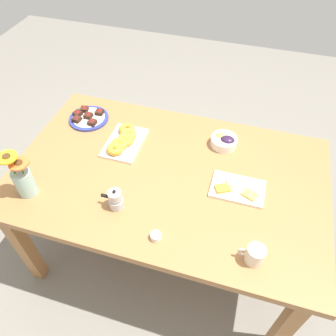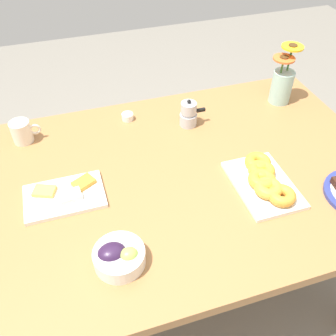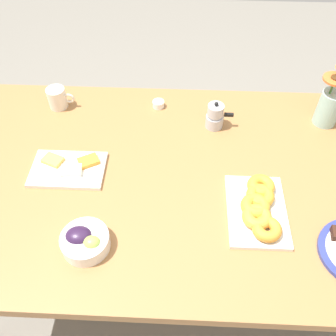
# 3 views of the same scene
# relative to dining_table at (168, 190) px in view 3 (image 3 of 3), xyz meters

# --- Properties ---
(ground_plane) EXTENTS (6.00, 6.00, 0.00)m
(ground_plane) POSITION_rel_dining_table_xyz_m (0.00, 0.00, -0.65)
(ground_plane) COLOR slate
(dining_table) EXTENTS (1.60, 1.00, 0.74)m
(dining_table) POSITION_rel_dining_table_xyz_m (0.00, 0.00, 0.00)
(dining_table) COLOR #9E6B3D
(dining_table) RESTS_ON ground_plane
(coffee_mug) EXTENTS (0.11, 0.08, 0.09)m
(coffee_mug) POSITION_rel_dining_table_xyz_m (-0.47, 0.36, 0.13)
(coffee_mug) COLOR silver
(coffee_mug) RESTS_ON dining_table
(grape_bowl) EXTENTS (0.15, 0.15, 0.07)m
(grape_bowl) POSITION_rel_dining_table_xyz_m (-0.24, -0.29, 0.12)
(grape_bowl) COLOR white
(grape_bowl) RESTS_ON dining_table
(cheese_platter) EXTENTS (0.26, 0.17, 0.03)m
(cheese_platter) POSITION_rel_dining_table_xyz_m (-0.35, 0.01, 0.10)
(cheese_platter) COLOR white
(cheese_platter) RESTS_ON dining_table
(croissant_platter) EXTENTS (0.19, 0.28, 0.05)m
(croissant_platter) POSITION_rel_dining_table_xyz_m (0.30, -0.14, 0.11)
(croissant_platter) COLOR white
(croissant_platter) RESTS_ON dining_table
(jam_cup_honey) EXTENTS (0.05, 0.05, 0.03)m
(jam_cup_honey) POSITION_rel_dining_table_xyz_m (-0.06, 0.38, 0.10)
(jam_cup_honey) COLOR white
(jam_cup_honey) RESTS_ON dining_table
(flower_vase) EXTENTS (0.13, 0.10, 0.26)m
(flower_vase) POSITION_rel_dining_table_xyz_m (0.61, 0.31, 0.18)
(flower_vase) COLOR #99C1B7
(flower_vase) RESTS_ON dining_table
(moka_pot) EXTENTS (0.11, 0.07, 0.12)m
(moka_pot) POSITION_rel_dining_table_xyz_m (0.17, 0.27, 0.13)
(moka_pot) COLOR #B7B7BC
(moka_pot) RESTS_ON dining_table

